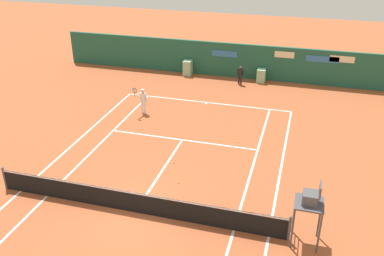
{
  "coord_description": "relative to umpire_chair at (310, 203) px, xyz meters",
  "views": [
    {
      "loc": [
        5.92,
        -12.47,
        10.5
      ],
      "look_at": [
        0.55,
        6.35,
        0.8
      ],
      "focal_mm": 39.54,
      "sensor_mm": 36.0,
      "label": 1
    }
  ],
  "objects": [
    {
      "name": "tennis_ball_mid_court",
      "position": [
        -3.64,
        6.88,
        -1.69
      ],
      "size": [
        0.07,
        0.07,
        0.07
      ],
      "primitive_type": "sphere",
      "color": "#CCE033",
      "rests_on": "ground_plane"
    },
    {
      "name": "ball_kid_right_post",
      "position": [
        -5.12,
        15.45,
        -0.95
      ],
      "size": [
        0.45,
        0.19,
        1.35
      ],
      "rotation": [
        0.0,
        0.0,
        3.1
      ],
      "color": "black",
      "rests_on": "ground_plane"
    },
    {
      "name": "player_on_baseline",
      "position": [
        -9.83,
        8.96,
        -0.8
      ],
      "size": [
        0.7,
        0.64,
        1.77
      ],
      "rotation": [
        0.0,
        0.0,
        2.96
      ],
      "color": "white",
      "rests_on": "ground_plane"
    },
    {
      "name": "tennis_net",
      "position": [
        -6.57,
        -0.08,
        -1.21
      ],
      "size": [
        12.1,
        0.1,
        1.07
      ],
      "color": "#4C4C51",
      "rests_on": "ground_plane"
    },
    {
      "name": "sponsor_back_wall",
      "position": [
        -6.55,
        16.89,
        -0.51
      ],
      "size": [
        25.0,
        1.02,
        2.51
      ],
      "color": "#1E5642",
      "rests_on": "ground_plane"
    },
    {
      "name": "ground_plane",
      "position": [
        -6.57,
        0.49,
        -1.72
      ],
      "size": [
        80.0,
        80.0,
        0.01
      ],
      "color": "#A8512D"
    },
    {
      "name": "tennis_ball_near_service_line",
      "position": [
        -6.27,
        3.94,
        -1.69
      ],
      "size": [
        0.07,
        0.07,
        0.07
      ],
      "primitive_type": "sphere",
      "color": "#CCE033",
      "rests_on": "ground_plane"
    },
    {
      "name": "umpire_chair",
      "position": [
        0.0,
        0.0,
        0.0
      ],
      "size": [
        1.0,
        1.0,
        2.53
      ],
      "rotation": [
        0.0,
        0.0,
        1.57
      ],
      "color": "#47474C",
      "rests_on": "ground_plane"
    },
    {
      "name": "tennis_ball_by_sideline",
      "position": [
        -5.52,
        2.36,
        -1.69
      ],
      "size": [
        0.07,
        0.07,
        0.07
      ],
      "primitive_type": "sphere",
      "color": "#CCE033",
      "rests_on": "ground_plane"
    }
  ]
}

